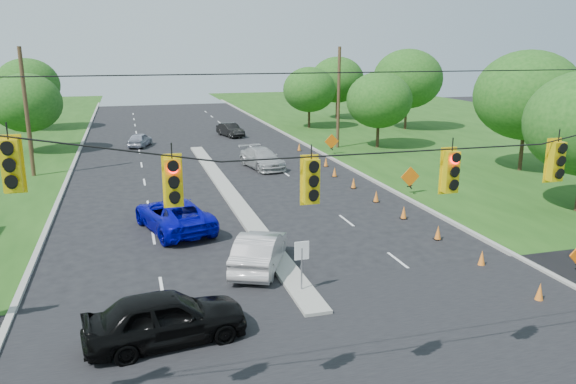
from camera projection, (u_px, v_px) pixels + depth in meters
name	position (u px, v px, depth m)	size (l,w,h in m)	color
ground	(367.00, 383.00, 15.39)	(160.00, 160.00, 0.00)	black
cross_street	(367.00, 383.00, 15.39)	(160.00, 14.00, 0.02)	black
curb_left	(70.00, 174.00, 40.62)	(0.25, 110.00, 0.16)	gray
curb_right	(332.00, 159.00, 46.01)	(0.25, 110.00, 0.16)	gray
median	(230.00, 195.00, 34.94)	(1.00, 34.00, 0.18)	gray
median_sign	(302.00, 257.00, 20.61)	(0.55, 0.06, 2.05)	gray
signal_span	(389.00, 220.00, 13.21)	(25.60, 0.32, 9.00)	#422D1C
utility_pole_far_left	(27.00, 113.00, 38.85)	(0.28, 0.28, 9.00)	#422D1C
utility_pole_far_right	(339.00, 98.00, 50.18)	(0.28, 0.28, 9.00)	#422D1C
cone_0	(540.00, 292.00, 20.25)	(0.32, 0.32, 0.70)	orange
cone_1	(482.00, 258.00, 23.51)	(0.32, 0.32, 0.70)	orange
cone_2	(438.00, 233.00, 26.77)	(0.32, 0.32, 0.70)	orange
cone_3	(404.00, 212.00, 30.03)	(0.32, 0.32, 0.70)	orange
cone_4	(376.00, 196.00, 33.28)	(0.32, 0.32, 0.70)	orange
cone_5	(354.00, 183.00, 36.54)	(0.32, 0.32, 0.70)	orange
cone_6	(335.00, 172.00, 39.80)	(0.32, 0.32, 0.70)	orange
cone_7	(326.00, 162.00, 43.22)	(0.32, 0.32, 0.70)	orange
cone_8	(312.00, 154.00, 46.47)	(0.32, 0.32, 0.70)	orange
cone_9	(299.00, 147.00, 49.73)	(0.32, 0.32, 0.70)	orange
work_sign_1	(410.00, 178.00, 34.75)	(1.27, 0.58, 1.37)	black
work_sign_2	(332.00, 142.00, 47.78)	(1.27, 0.58, 1.37)	black
tree_5	(26.00, 103.00, 47.80)	(5.88, 5.88, 6.86)	black
tree_6	(28.00, 85.00, 61.07)	(6.72, 6.72, 7.84)	black
tree_8	(527.00, 95.00, 40.34)	(7.56, 7.56, 8.82)	black
tree_9	(379.00, 100.00, 50.22)	(5.88, 5.88, 6.86)	black
tree_10	(408.00, 79.00, 61.35)	(7.56, 7.56, 8.82)	black
tree_11	(337.00, 80.00, 70.68)	(6.72, 6.72, 7.84)	black
tree_12	(309.00, 90.00, 62.72)	(5.88, 5.88, 6.86)	black
black_sedan	(166.00, 318.00, 17.28)	(2.00, 4.97, 1.69)	black
white_sedan	(260.00, 251.00, 23.21)	(1.63, 4.68, 1.54)	#BCB4B3
blue_pickup	(174.00, 215.00, 28.02)	(2.69, 5.82, 1.62)	#0606B1
silver_car_far	(262.00, 158.00, 42.57)	(2.11, 5.19, 1.51)	#A5A5A6
silver_car_oncoming	(140.00, 140.00, 51.84)	(1.52, 3.79, 1.29)	#9094A5
dark_car_receding	(230.00, 130.00, 57.76)	(1.43, 4.10, 1.35)	black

